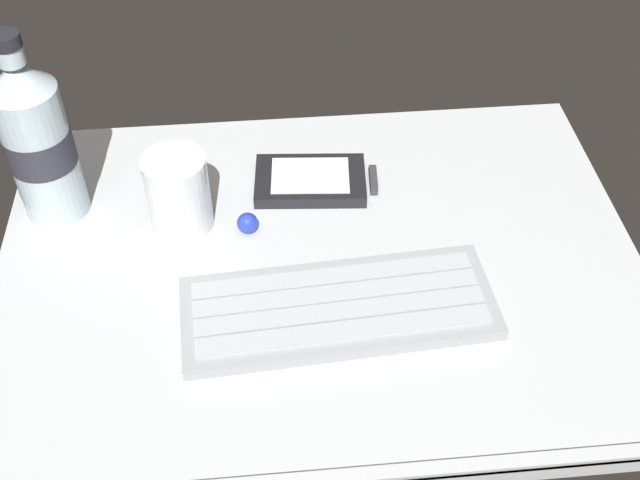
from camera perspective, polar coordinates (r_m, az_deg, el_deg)
The scene contains 6 objects.
ground_plane at distance 78.09cm, azimuth 0.02°, elevation -2.18°, with size 64.00×48.00×2.80cm.
keyboard at distance 72.51cm, azimuth 1.36°, elevation -4.97°, with size 29.62×12.77×1.70cm.
handheld_device at distance 85.34cm, azimuth -0.27°, elevation 4.41°, with size 13.22×8.54×1.50cm.
juice_cup at distance 79.97cm, azimuth -10.30°, elevation 3.23°, with size 6.40×6.40×8.50cm.
water_bottle at distance 82.07cm, azimuth -19.94°, elevation 6.83°, with size 6.73×6.73×20.80cm.
trackball_mouse at distance 80.13cm, azimuth -5.32°, elevation 1.24°, with size 2.20×2.20×2.20cm, color #2338B2.
Camera 1 is at (-4.91, -52.89, 56.46)cm, focal length 43.76 mm.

